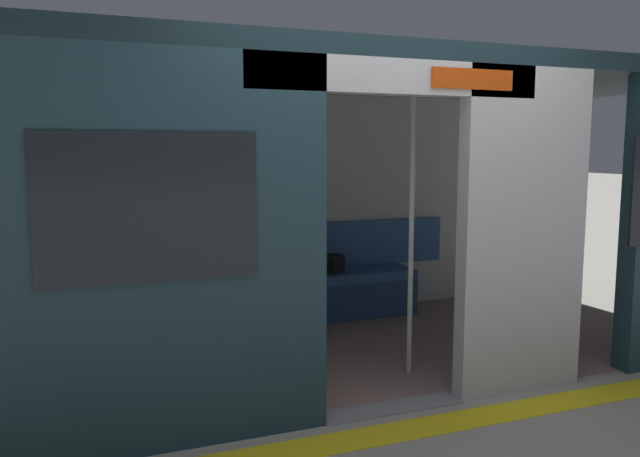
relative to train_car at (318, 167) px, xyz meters
The scene contains 9 objects.
ground_plane 1.84m from the train_car, 93.05° to the left, with size 60.00×60.00×0.00m, color gray.
platform_edge_strip 2.03m from the train_car, 92.41° to the left, with size 8.00×0.24×0.01m, color yellow.
train_car is the anchor object (origin of this frame).
bench_seat 1.47m from the train_car, 93.61° to the right, with size 2.54×0.44×0.44m.
person_seated 1.19m from the train_car, 89.74° to the right, with size 0.55×0.69×1.17m.
handbag 1.43m from the train_car, 116.60° to the right, with size 0.26×0.15×0.17m.
book 1.48m from the train_car, 68.58° to the right, with size 0.15×0.22×0.03m, color #26598C.
grab_pole_door 0.82m from the train_car, 60.56° to the left, with size 0.04×0.04×2.10m, color silver.
grab_pole_far 0.87m from the train_car, 127.48° to the left, with size 0.04×0.04×2.10m, color silver.
Camera 1 is at (1.75, 3.30, 1.61)m, focal length 35.15 mm.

